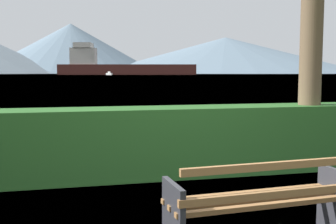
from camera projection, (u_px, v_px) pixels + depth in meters
water_surface at (73, 74)px, 300.88m from camera, size 620.00×620.00×0.00m
park_bench at (262, 203)px, 3.78m from camera, size 1.81×0.69×0.87m
hedge_row at (181, 141)px, 6.55m from camera, size 7.14×0.80×1.08m
cargo_ship_large at (117, 66)px, 265.52m from camera, size 88.29×31.52×20.40m
sailboat_mid at (109, 74)px, 234.03m from camera, size 3.63×3.81×2.08m
distant_hills at (39, 44)px, 517.25m from camera, size 774.36×386.13×88.76m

